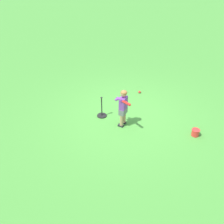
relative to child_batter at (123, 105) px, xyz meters
The scene contains 5 objects.
ground_plane 0.81m from the child_batter, 20.97° to the right, with size 40.00×40.00×0.00m, color #479338.
child_batter is the anchor object (origin of this frame).
play_ball_near_batter 2.04m from the child_batter, 26.16° to the right, with size 0.08×0.08×0.08m, color red.
batting_tee 0.92m from the child_batter, 45.20° to the left, with size 0.28×0.28×0.62m.
toy_bucket 2.02m from the child_batter, 111.08° to the right, with size 0.22×0.22×0.19m.
Camera 1 is at (-6.25, 1.21, 4.24)m, focal length 41.95 mm.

